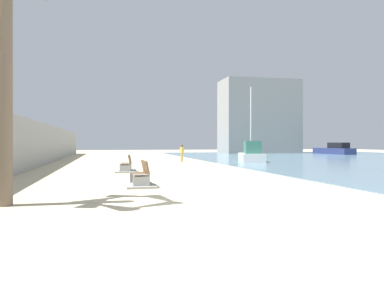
{
  "coord_description": "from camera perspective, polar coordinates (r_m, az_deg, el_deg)",
  "views": [
    {
      "loc": [
        -2.61,
        -10.72,
        1.66
      ],
      "look_at": [
        3.13,
        14.87,
        1.58
      ],
      "focal_mm": 35.75,
      "sensor_mm": 36.0,
      "label": 1
    }
  ],
  "objects": [
    {
      "name": "boat_nearest",
      "position": [
        58.63,
        20.5,
        -0.81
      ],
      "size": [
        2.76,
        7.1,
        1.65
      ],
      "color": "navy",
      "rests_on": "water_bay"
    },
    {
      "name": "seawall",
      "position": [
        29.13,
        -22.3,
        -0.04
      ],
      "size": [
        0.8,
        64.0,
        3.11
      ],
      "primitive_type": "cube",
      "color": "#9E9E99",
      "rests_on": "ground"
    },
    {
      "name": "bench_far",
      "position": [
        22.2,
        -9.79,
        -3.51
      ],
      "size": [
        1.29,
        2.19,
        0.98
      ],
      "color": "#9E9E99",
      "rests_on": "ground"
    },
    {
      "name": "boat_far_left",
      "position": [
        33.17,
        8.87,
        -1.48
      ],
      "size": [
        2.93,
        5.03,
        6.49
      ],
      "color": "white",
      "rests_on": "water_bay"
    },
    {
      "name": "ground_plane",
      "position": [
        28.89,
        -7.45,
        -3.11
      ],
      "size": [
        120.0,
        120.0,
        0.0
      ],
      "primitive_type": "plane",
      "color": "#C6B793"
    },
    {
      "name": "bench_near",
      "position": [
        14.88,
        -7.77,
        -5.33
      ],
      "size": [
        1.15,
        2.13,
        0.98
      ],
      "color": "#9E9E99",
      "rests_on": "ground"
    },
    {
      "name": "harbor_building",
      "position": [
        61.58,
        9.96,
        3.99
      ],
      "size": [
        12.0,
        6.0,
        11.49
      ],
      "primitive_type": "cube",
      "color": "#9E9E99",
      "rests_on": "ground"
    },
    {
      "name": "person_walking",
      "position": [
        32.97,
        -1.53,
        -1.17
      ],
      "size": [
        0.32,
        0.47,
        1.54
      ],
      "color": "gold",
      "rests_on": "ground"
    }
  ]
}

